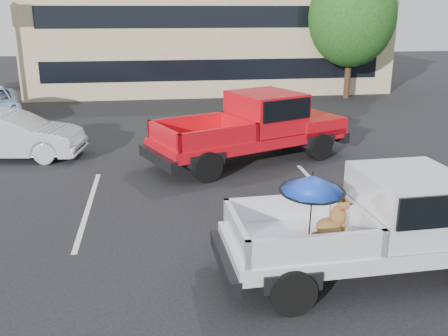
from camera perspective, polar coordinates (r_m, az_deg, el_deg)
The scene contains 9 objects.
ground at distance 10.73m, azimuth -0.24°, elevation -7.59°, with size 90.00×90.00×0.00m, color black.
stripe_left at distance 12.59m, azimuth -15.23°, elevation -4.29°, with size 0.12×5.00×0.01m, color silver.
stripe_right at distance 13.21m, azimuth 11.56°, elevation -2.96°, with size 0.12×5.00×0.01m, color silver.
motel_building at distance 30.81m, azimuth -2.00°, elevation 15.13°, with size 20.40×8.40×6.30m.
tree_right at distance 27.61m, azimuth 14.42°, elevation 16.40°, with size 4.46×4.46×6.78m.
tree_back at distance 34.40m, azimuth 4.35°, elevation 17.37°, with size 4.68×4.68×7.11m.
silver_pickup at distance 9.36m, azimuth 18.94°, elevation -5.47°, with size 5.76×2.29×2.06m.
red_pickup at distance 15.74m, azimuth 4.20°, elevation 5.10°, with size 6.79×4.55×2.12m.
silver_sedan at distance 17.31m, azimuth -23.26°, elevation 3.45°, with size 1.58×4.54×1.50m, color silver.
Camera 1 is at (-1.33, -9.61, 4.58)m, focal length 40.00 mm.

